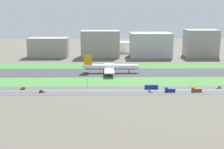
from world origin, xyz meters
TOP-DOWN VIEW (x-y plane):
  - ground_plane at (0.00, 0.00)m, footprint 800.00×800.00m
  - runway at (0.00, 0.00)m, footprint 280.00×46.00m
  - grass_median_north at (0.00, 41.00)m, footprint 280.00×36.00m
  - grass_median_south at (0.00, -41.00)m, footprint 280.00×36.00m
  - highway at (0.00, -73.00)m, footprint 280.00×28.00m
  - highway_centerline at (0.00, -73.00)m, footprint 266.00×0.50m
  - airliner at (-2.32, 0.00)m, footprint 65.00×56.00m
  - bus_0 at (33.28, -68.00)m, footprint 11.60×2.50m
  - car_3 at (-59.40, -78.00)m, footprint 4.40×1.80m
  - car_4 at (-77.59, -68.00)m, footprint 4.40×1.80m
  - truck_0 at (47.25, -78.00)m, footprint 8.40×2.50m
  - car_1 at (31.00, -78.00)m, footprint 4.40×1.80m
  - car_0 at (92.16, -68.00)m, footprint 4.40×1.80m
  - truck_1 at (69.53, -78.00)m, footprint 8.40×2.50m
  - traffic_light at (-22.58, -60.01)m, footprint 0.36×0.50m
  - terminal_building at (-90.00, 114.00)m, footprint 56.99×24.63m
  - hangar_building at (-14.44, 114.00)m, footprint 55.19×27.93m
  - office_tower at (58.70, 114.00)m, footprint 58.90×38.99m
  - cargo_warehouse at (132.67, 114.00)m, footprint 46.24×30.75m
  - fuel_tank_west at (23.41, 159.00)m, footprint 21.15×21.15m
  - fuel_tank_centre at (58.53, 159.00)m, footprint 17.09×17.09m

SIDE VIEW (x-z plane):
  - ground_plane at x=0.00m, z-range 0.00..0.00m
  - runway at x=0.00m, z-range 0.00..0.10m
  - grass_median_north at x=0.00m, z-range 0.00..0.10m
  - grass_median_south at x=0.00m, z-range 0.00..0.10m
  - highway at x=0.00m, z-range 0.00..0.10m
  - highway_centerline at x=0.00m, z-range 0.10..0.11m
  - car_3 at x=-59.40m, z-range -0.08..1.92m
  - car_4 at x=-77.59m, z-range -0.08..1.92m
  - car_1 at x=31.00m, z-range -0.08..1.92m
  - car_0 at x=92.16m, z-range -0.08..1.92m
  - truck_0 at x=47.25m, z-range -0.33..3.67m
  - truck_1 at x=69.53m, z-range -0.33..3.67m
  - bus_0 at x=33.28m, z-range 0.07..3.57m
  - traffic_light at x=-22.58m, z-range 0.69..7.89m
  - airliner at x=-2.32m, z-range -3.62..16.08m
  - fuel_tank_centre at x=58.53m, z-range 0.00..15.13m
  - fuel_tank_west at x=23.41m, z-range 0.00..17.20m
  - terminal_building at x=-90.00m, z-range 0.00..27.90m
  - office_tower at x=58.70m, z-range 0.00..34.83m
  - hangar_building at x=-14.44m, z-range 0.00..37.99m
  - cargo_warehouse at x=132.67m, z-range 0.00..39.19m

